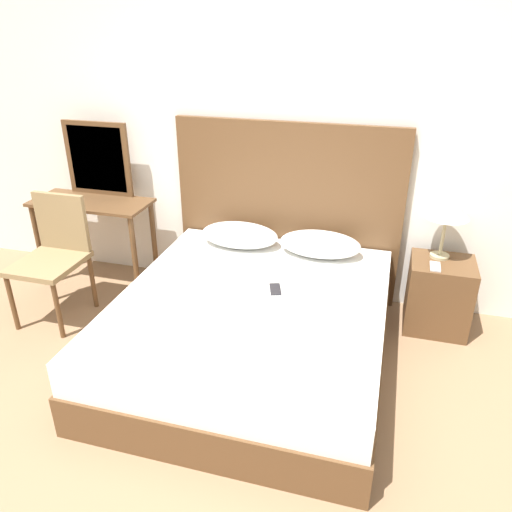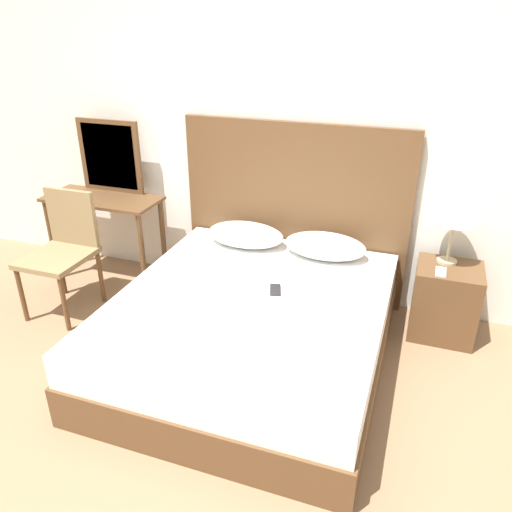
{
  "view_description": "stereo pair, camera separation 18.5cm",
  "coord_description": "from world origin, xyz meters",
  "px_view_note": "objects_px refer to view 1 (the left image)",
  "views": [
    {
      "loc": [
        0.82,
        -1.36,
        2.13
      ],
      "look_at": [
        0.05,
        1.39,
        0.74
      ],
      "focal_mm": 35.0,
      "sensor_mm": 36.0,
      "label": 1
    },
    {
      "loc": [
        1.0,
        -1.3,
        2.13
      ],
      "look_at": [
        0.05,
        1.39,
        0.74
      ],
      "focal_mm": 35.0,
      "sensor_mm": 36.0,
      "label": 2
    }
  ],
  "objects_px": {
    "phone_on_bed": "(275,289)",
    "nightstand": "(438,295)",
    "table_lamp": "(448,209)",
    "bed": "(252,329)",
    "vanity_desk": "(93,217)",
    "phone_on_nightstand": "(435,266)",
    "chair": "(54,250)"
  },
  "relations": [
    {
      "from": "nightstand",
      "to": "table_lamp",
      "type": "bearing_deg",
      "value": 111.41
    },
    {
      "from": "phone_on_nightstand",
      "to": "chair",
      "type": "xyz_separation_m",
      "value": [
        -2.74,
        -0.47,
        -0.01
      ]
    },
    {
      "from": "table_lamp",
      "to": "bed",
      "type": "bearing_deg",
      "value": -144.53
    },
    {
      "from": "bed",
      "to": "nightstand",
      "type": "relative_size",
      "value": 3.58
    },
    {
      "from": "bed",
      "to": "table_lamp",
      "type": "height_order",
      "value": "table_lamp"
    },
    {
      "from": "table_lamp",
      "to": "vanity_desk",
      "type": "relative_size",
      "value": 0.47
    },
    {
      "from": "bed",
      "to": "nightstand",
      "type": "distance_m",
      "value": 1.42
    },
    {
      "from": "phone_on_nightstand",
      "to": "bed",
      "type": "bearing_deg",
      "value": -149.99
    },
    {
      "from": "nightstand",
      "to": "table_lamp",
      "type": "xyz_separation_m",
      "value": [
        -0.03,
        0.08,
        0.64
      ]
    },
    {
      "from": "bed",
      "to": "table_lamp",
      "type": "relative_size",
      "value": 4.21
    },
    {
      "from": "phone_on_bed",
      "to": "bed",
      "type": "bearing_deg",
      "value": -132.08
    },
    {
      "from": "phone_on_nightstand",
      "to": "nightstand",
      "type": "bearing_deg",
      "value": 56.23
    },
    {
      "from": "phone_on_bed",
      "to": "chair",
      "type": "relative_size",
      "value": 0.18
    },
    {
      "from": "phone_on_bed",
      "to": "nightstand",
      "type": "relative_size",
      "value": 0.3
    },
    {
      "from": "phone_on_nightstand",
      "to": "chair",
      "type": "bearing_deg",
      "value": -170.28
    },
    {
      "from": "chair",
      "to": "bed",
      "type": "bearing_deg",
      "value": -6.74
    },
    {
      "from": "vanity_desk",
      "to": "nightstand",
      "type": "bearing_deg",
      "value": 1.18
    },
    {
      "from": "bed",
      "to": "table_lamp",
      "type": "distance_m",
      "value": 1.59
    },
    {
      "from": "nightstand",
      "to": "phone_on_nightstand",
      "type": "distance_m",
      "value": 0.3
    },
    {
      "from": "nightstand",
      "to": "phone_on_nightstand",
      "type": "bearing_deg",
      "value": -123.77
    },
    {
      "from": "vanity_desk",
      "to": "phone_on_bed",
      "type": "bearing_deg",
      "value": -18.38
    },
    {
      "from": "vanity_desk",
      "to": "table_lamp",
      "type": "bearing_deg",
      "value": 2.85
    },
    {
      "from": "bed",
      "to": "vanity_desk",
      "type": "distance_m",
      "value": 1.77
    },
    {
      "from": "table_lamp",
      "to": "chair",
      "type": "relative_size",
      "value": 0.49
    },
    {
      "from": "nightstand",
      "to": "chair",
      "type": "bearing_deg",
      "value": -168.55
    },
    {
      "from": "vanity_desk",
      "to": "bed",
      "type": "bearing_deg",
      "value": -23.89
    },
    {
      "from": "phone_on_bed",
      "to": "phone_on_nightstand",
      "type": "relative_size",
      "value": 1.09
    },
    {
      "from": "bed",
      "to": "phone_on_bed",
      "type": "distance_m",
      "value": 0.31
    },
    {
      "from": "table_lamp",
      "to": "chair",
      "type": "xyz_separation_m",
      "value": [
        -2.77,
        -0.65,
        -0.38
      ]
    },
    {
      "from": "phone_on_bed",
      "to": "nightstand",
      "type": "height_order",
      "value": "nightstand"
    },
    {
      "from": "table_lamp",
      "to": "phone_on_bed",
      "type": "bearing_deg",
      "value": -146.3
    },
    {
      "from": "bed",
      "to": "chair",
      "type": "xyz_separation_m",
      "value": [
        -1.6,
        0.19,
        0.29
      ]
    }
  ]
}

